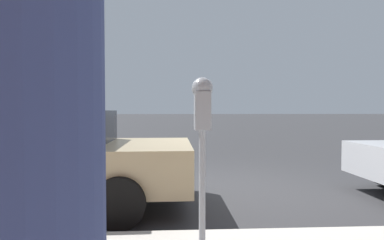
% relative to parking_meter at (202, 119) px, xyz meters
% --- Properties ---
extents(ground_plane, '(220.00, 220.00, 0.00)m').
position_rel_parking_meter_xyz_m(ground_plane, '(2.74, -0.65, -1.35)').
color(ground_plane, '#333335').
extents(parking_meter, '(0.21, 0.19, 1.60)m').
position_rel_parking_meter_xyz_m(parking_meter, '(0.00, 0.00, 0.00)').
color(parking_meter, gray).
rests_on(parking_meter, sidewalk).
extents(car_tan, '(2.04, 4.77, 1.43)m').
position_rel_parking_meter_xyz_m(car_tan, '(1.80, 2.45, -0.59)').
color(car_tan, tan).
rests_on(car_tan, ground_plane).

